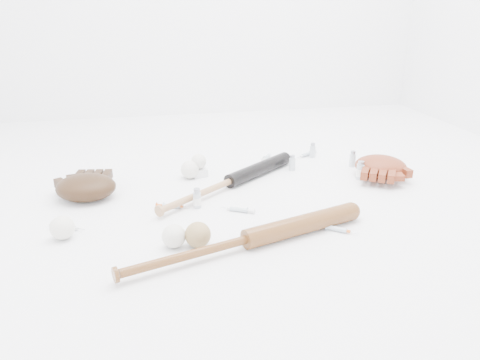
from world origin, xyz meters
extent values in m
plane|color=white|center=(0.00, 0.00, 0.00)|extent=(3.00, 3.00, 0.00)
cube|color=yellow|center=(-0.70, 0.22, 0.00)|extent=(0.09, 0.10, 0.00)
cube|color=white|center=(-0.19, 0.27, 0.02)|extent=(0.07, 0.07, 0.04)
sphere|color=silver|center=(-0.19, 0.27, 0.07)|extent=(0.07, 0.07, 0.07)
sphere|color=silver|center=(-0.70, -0.23, 0.04)|extent=(0.08, 0.08, 0.08)
sphere|color=silver|center=(-0.23, 0.25, 0.04)|extent=(0.08, 0.08, 0.08)
sphere|color=silver|center=(-0.35, -0.36, 0.04)|extent=(0.08, 0.08, 0.08)
sphere|color=olive|center=(-0.27, -0.37, 0.04)|extent=(0.08, 0.08, 0.08)
cylinder|color=#AEB7BF|center=(0.25, 0.28, 0.03)|extent=(0.02, 0.02, 0.06)
cylinder|color=#AEB7BF|center=(0.40, 0.42, 0.04)|extent=(0.03, 0.03, 0.07)
cylinder|color=#AEB7BF|center=(0.24, 0.26, 0.04)|extent=(0.03, 0.03, 0.07)
cylinder|color=#AEB7BF|center=(0.50, 0.08, 0.04)|extent=(0.03, 0.03, 0.08)
cylinder|color=#AEB7BF|center=(-0.24, -0.07, 0.04)|extent=(0.03, 0.03, 0.08)
cylinder|color=#AEB7BF|center=(0.54, 0.25, 0.04)|extent=(0.03, 0.03, 0.08)
camera|label=1|loc=(-0.41, -1.69, 0.74)|focal=35.00mm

